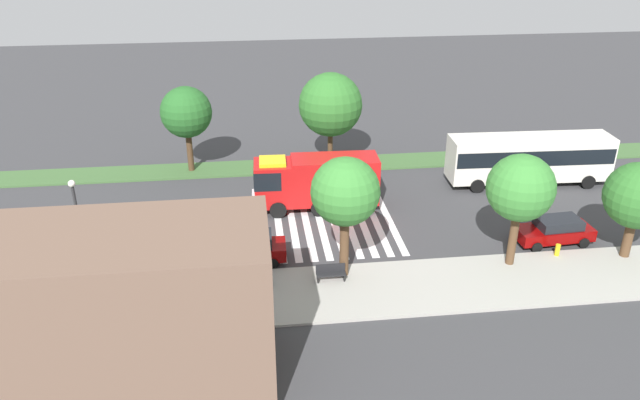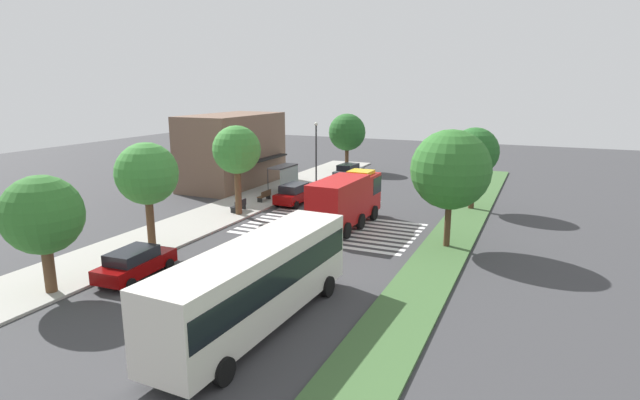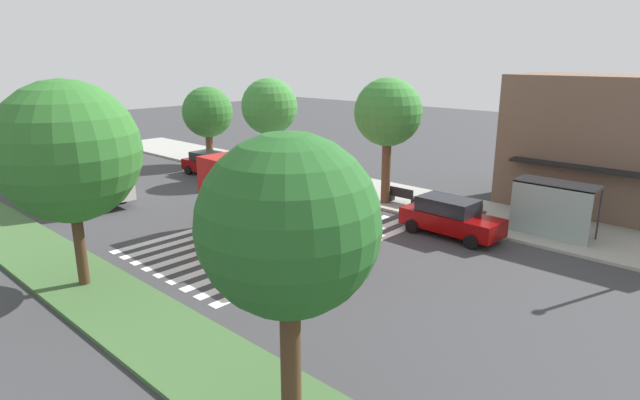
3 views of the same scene
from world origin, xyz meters
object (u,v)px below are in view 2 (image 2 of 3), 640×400
at_px(sidewalk_tree_west, 147,174).
at_px(sidewalk_tree_far_west, 42,215).
at_px(parked_car_east, 349,171).
at_px(transit_bus, 257,278).
at_px(bus_stop_shelter, 286,174).
at_px(bench_west_of_shelter, 239,205).
at_px(sidewalk_tree_east, 347,132).
at_px(bench_near_shelter, 265,196).
at_px(median_tree_far_west, 451,170).
at_px(parked_car_mid, 295,194).
at_px(street_lamp, 316,148).
at_px(parked_car_west, 135,263).
at_px(sidewalk_tree_center, 237,150).
at_px(fire_hydrant, 120,261).
at_px(fire_truck, 347,198).
at_px(median_tree_west, 475,152).

bearing_deg(sidewalk_tree_west, sidewalk_tree_far_west, -180.00).
bearing_deg(parked_car_east, transit_bus, -162.37).
height_order(transit_bus, bus_stop_shelter, transit_bus).
height_order(bench_west_of_shelter, sidewalk_tree_east, sidewalk_tree_east).
distance_m(bench_near_shelter, bench_west_of_shelter, 4.04).
bearing_deg(bench_near_shelter, median_tree_far_west, -110.67).
bearing_deg(parked_car_mid, median_tree_far_west, -114.22).
relative_size(parked_car_mid, sidewalk_tree_far_west, 0.82).
bearing_deg(median_tree_far_west, street_lamp, 46.34).
bearing_deg(parked_car_west, parked_car_mid, -3.41).
height_order(parked_car_west, sidewalk_tree_east, sidewalk_tree_east).
distance_m(sidewalk_tree_center, fire_hydrant, 13.46).
xyz_separation_m(parked_car_mid, street_lamp, (8.32, 1.80, 2.89)).
bearing_deg(sidewalk_tree_far_west, bus_stop_shelter, 1.12).
height_order(fire_truck, sidewalk_tree_west, sidewalk_tree_west).
relative_size(fire_truck, bench_west_of_shelter, 5.30).
bearing_deg(bench_west_of_shelter, transit_bus, -144.69).
xyz_separation_m(parked_car_mid, sidewalk_tree_center, (-5.30, 2.20, 4.19)).
bearing_deg(bench_west_of_shelter, sidewalk_tree_far_west, -178.37).
height_order(parked_car_mid, sidewalk_tree_west, sidewalk_tree_west).
xyz_separation_m(transit_bus, median_tree_far_west, (13.88, -5.27, 2.79)).
bearing_deg(parked_car_east, bench_west_of_shelter, 174.15).
relative_size(parked_car_west, parked_car_east, 1.02).
height_order(transit_bus, median_tree_west, median_tree_west).
xyz_separation_m(fire_truck, median_tree_west, (8.57, -7.51, 2.68)).
bearing_deg(bench_near_shelter, sidewalk_tree_east, -1.54).
bearing_deg(street_lamp, parked_car_west, -176.16).
xyz_separation_m(sidewalk_tree_center, median_tree_west, (9.33, -16.20, -0.36)).
distance_m(sidewalk_tree_west, sidewalk_tree_center, 9.56).
distance_m(transit_bus, bench_west_of_shelter, 19.84).
bearing_deg(parked_car_east, parked_car_west, -177.00).
xyz_separation_m(parked_car_west, median_tree_west, (22.58, -14.00, 3.90)).
bearing_deg(bench_west_of_shelter, parked_car_west, -169.13).
distance_m(bus_stop_shelter, sidewalk_tree_center, 9.42).
relative_size(sidewalk_tree_center, sidewalk_tree_east, 1.04).
bearing_deg(parked_car_west, sidewalk_tree_west, 27.41).
relative_size(parked_car_east, sidewalk_tree_west, 0.71).
bearing_deg(sidewalk_tree_far_west, fire_hydrant, -7.33).
relative_size(parked_car_west, sidewalk_tree_center, 0.69).
distance_m(fire_truck, bench_west_of_shelter, 9.30).
distance_m(parked_car_east, fire_hydrant, 30.78).
relative_size(parked_car_mid, bench_near_shelter, 2.94).
bearing_deg(sidewalk_tree_west, transit_bus, -117.88).
distance_m(fire_truck, transit_bus, 16.25).
height_order(parked_car_west, median_tree_far_west, median_tree_far_west).
bearing_deg(median_tree_west, parked_car_mid, 106.05).
distance_m(parked_car_west, bench_near_shelter, 18.29).
xyz_separation_m(parked_car_east, street_lamp, (-4.48, 1.80, 2.94)).
height_order(fire_truck, median_tree_west, median_tree_west).
bearing_deg(sidewalk_tree_east, parked_car_east, -156.79).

